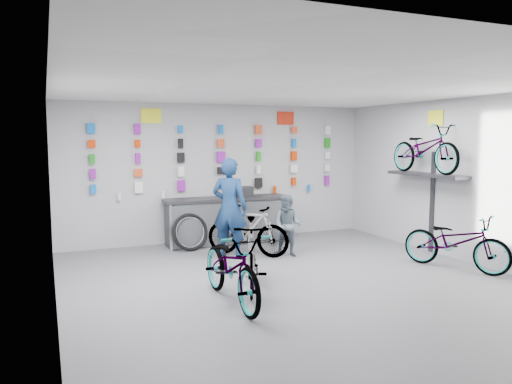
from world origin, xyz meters
name	(u,v)px	position (x,y,z in m)	size (l,w,h in m)	color
floor	(306,288)	(0.00, 0.00, 0.00)	(8.00, 8.00, 0.00)	#54555A
ceiling	(308,87)	(0.00, 0.00, 3.00)	(8.00, 8.00, 0.00)	white
wall_back	(220,173)	(0.00, 4.00, 1.50)	(7.00, 7.00, 0.00)	#B6B6B8
wall_left	(52,201)	(-3.50, 0.00, 1.50)	(8.00, 8.00, 0.00)	#B6B6B8
wall_right	(483,182)	(3.50, 0.00, 1.50)	(8.00, 8.00, 0.00)	#B6B6B8
counter	(227,221)	(0.00, 3.54, 0.49)	(2.70, 0.66, 1.00)	black
merch_wall	(220,160)	(-0.02, 3.93, 1.78)	(5.54, 0.08, 1.56)	blue
wall_bracket	(427,179)	(3.33, 1.20, 1.46)	(0.39, 1.90, 2.00)	#333338
sign_left	(151,116)	(-1.50, 3.98, 2.72)	(0.42, 0.02, 0.30)	#FAFF27
sign_right	(286,118)	(1.60, 3.98, 2.72)	(0.42, 0.02, 0.30)	red
sign_side	(435,118)	(3.48, 1.20, 2.65)	(0.02, 0.40, 0.30)	#FAFF27
bike_left	(232,267)	(-1.27, -0.19, 0.51)	(0.68, 1.95, 1.02)	gray
bike_center	(251,254)	(-0.77, 0.31, 0.53)	(0.50, 1.76, 1.06)	gray
bike_right	(456,242)	(2.91, -0.02, 0.49)	(0.64, 1.85, 0.97)	gray
bike_service	(248,230)	(-0.03, 2.30, 0.50)	(0.47, 1.67, 1.00)	gray
bike_wall	(425,149)	(3.25, 1.20, 2.05)	(0.63, 1.80, 0.95)	gray
clerk	(230,207)	(-0.36, 2.39, 0.95)	(0.69, 0.45, 1.89)	navy
customer	(288,225)	(0.68, 1.98, 0.60)	(0.58, 0.45, 1.19)	slate
spare_wheel	(190,232)	(-0.93, 3.17, 0.38)	(0.80, 0.35, 0.77)	black
register	(245,191)	(0.43, 3.55, 1.11)	(0.28, 0.30, 0.22)	black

